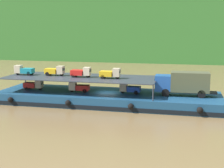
% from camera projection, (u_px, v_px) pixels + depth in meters
% --- Properties ---
extents(ground_plane, '(400.00, 400.00, 0.00)m').
position_uv_depth(ground_plane, '(107.00, 103.00, 43.77)').
color(ground_plane, brown).
extents(cargo_barge, '(30.11, 8.99, 1.50)m').
position_uv_depth(cargo_barge, '(107.00, 98.00, 43.62)').
color(cargo_barge, navy).
rests_on(cargo_barge, ground).
extents(covered_lorry, '(7.89, 2.42, 3.10)m').
position_uv_depth(covered_lorry, '(184.00, 83.00, 41.16)').
color(covered_lorry, '#1E4C99').
rests_on(covered_lorry, cargo_barge).
extents(cargo_rack, '(20.91, 7.61, 2.00)m').
position_uv_depth(cargo_rack, '(80.00, 77.00, 44.04)').
color(cargo_rack, '#2D333D').
rests_on(cargo_rack, cargo_barge).
extents(mini_truck_lower_stern, '(2.76, 1.23, 1.38)m').
position_uv_depth(mini_truck_lower_stern, '(34.00, 85.00, 45.67)').
color(mini_truck_lower_stern, red).
rests_on(mini_truck_lower_stern, cargo_barge).
extents(mini_truck_lower_aft, '(2.78, 1.28, 1.38)m').
position_uv_depth(mini_truck_lower_aft, '(79.00, 87.00, 43.73)').
color(mini_truck_lower_aft, red).
rests_on(mini_truck_lower_aft, cargo_barge).
extents(mini_truck_lower_mid, '(2.77, 1.26, 1.38)m').
position_uv_depth(mini_truck_lower_mid, '(130.00, 88.00, 42.78)').
color(mini_truck_lower_mid, '#1E47B7').
rests_on(mini_truck_lower_mid, cargo_barge).
extents(mini_truck_upper_stern, '(2.78, 1.27, 1.38)m').
position_uv_depth(mini_truck_upper_stern, '(24.00, 70.00, 45.92)').
color(mini_truck_upper_stern, teal).
rests_on(mini_truck_upper_stern, cargo_rack).
extents(mini_truck_upper_mid, '(2.74, 1.20, 1.38)m').
position_uv_depth(mini_truck_upper_mid, '(55.00, 71.00, 45.33)').
color(mini_truck_upper_mid, gold).
rests_on(mini_truck_upper_mid, cargo_rack).
extents(mini_truck_upper_fore, '(2.75, 1.22, 1.38)m').
position_uv_depth(mini_truck_upper_fore, '(81.00, 72.00, 43.80)').
color(mini_truck_upper_fore, red).
rests_on(mini_truck_upper_fore, cargo_rack).
extents(mini_truck_upper_bow, '(2.75, 1.21, 1.38)m').
position_uv_depth(mini_truck_upper_bow, '(110.00, 73.00, 42.66)').
color(mini_truck_upper_bow, gold).
rests_on(mini_truck_upper_bow, cargo_rack).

